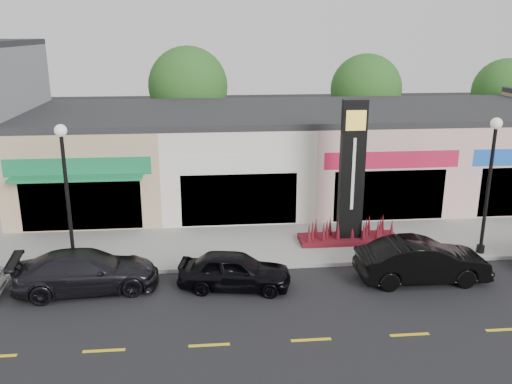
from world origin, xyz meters
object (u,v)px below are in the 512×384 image
Objects in this scene: pylon_sign at (351,193)px; car_black_conv at (422,261)px; car_dark_sedan at (87,271)px; car_black_sedan at (235,270)px; lamp_east_near at (490,173)px; lamp_west_near at (66,183)px.

pylon_sign is 4.33m from car_black_conv.
car_black_sedan is at bearing -99.54° from car_dark_sedan.
car_dark_sedan is at bearing -174.04° from lamp_east_near.
lamp_east_near is (16.00, 0.00, 0.00)m from lamp_west_near.
car_dark_sedan is (0.80, -1.59, -2.76)m from lamp_west_near.
pylon_sign reaches higher than lamp_west_near.
car_dark_sedan is 1.05× the size of car_black_conv.
lamp_east_near is 1.16× the size of car_black_conv.
lamp_west_near is 16.00m from lamp_east_near.
pylon_sign is (-5.00, 1.70, -1.20)m from lamp_east_near.
lamp_west_near is 1.11× the size of car_dark_sedan.
car_dark_sedan is at bearing -162.16° from pylon_sign.
car_dark_sedan is (-15.20, -1.59, -2.76)m from lamp_east_near.
lamp_east_near reaches higher than car_dark_sedan.
car_black_conv is at bearing -80.93° from car_black_sedan.
car_black_conv is (12.73, -1.97, -2.70)m from lamp_west_near.
lamp_west_near is 1.16× the size of car_black_conv.
car_black_sedan is 6.79m from car_black_conv.
car_black_sedan is at bearing -144.45° from pylon_sign.
car_black_conv is (1.73, -3.67, -1.50)m from pylon_sign.
car_black_conv reaches higher than car_black_sedan.
lamp_east_near is at bearing 0.00° from lamp_west_near.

